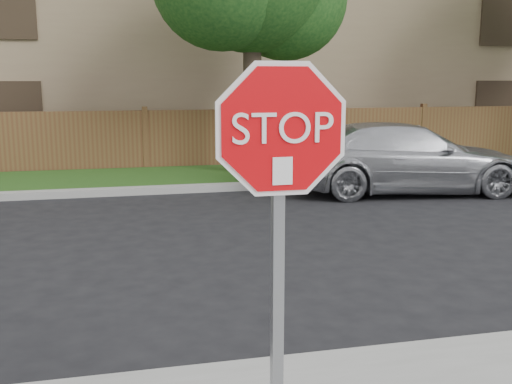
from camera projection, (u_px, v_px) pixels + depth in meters
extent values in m
plane|color=black|center=(218.00, 373.00, 4.98)|extent=(90.00, 90.00, 0.00)
cube|color=gray|center=(154.00, 190.00, 12.77)|extent=(70.00, 0.30, 0.15)
cube|color=#1E4714|center=(150.00, 178.00, 14.35)|extent=(70.00, 3.00, 0.12)
cube|color=brown|center=(146.00, 141.00, 15.74)|extent=(70.00, 0.12, 1.60)
cube|color=#92785A|center=(135.00, 61.00, 20.69)|extent=(34.00, 8.00, 6.00)
cylinder|color=#382B21|center=(252.00, 98.00, 14.46)|extent=(0.44, 0.44, 3.92)
cube|color=gray|center=(277.00, 287.00, 3.40)|extent=(0.07, 0.06, 2.30)
cylinder|color=white|center=(282.00, 129.00, 3.17)|extent=(1.01, 0.02, 1.01)
cylinder|color=red|center=(282.00, 130.00, 3.16)|extent=(0.93, 0.02, 0.93)
cube|color=white|center=(283.00, 171.00, 3.19)|extent=(0.11, 0.00, 0.15)
imported|color=#ADAFB4|center=(406.00, 158.00, 12.78)|extent=(5.37, 2.74, 1.49)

